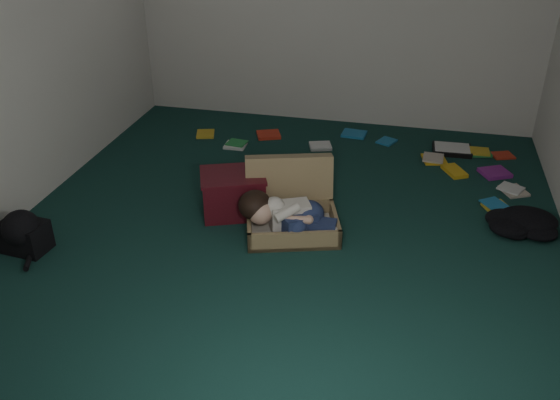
% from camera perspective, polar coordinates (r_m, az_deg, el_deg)
% --- Properties ---
extents(floor, '(4.50, 4.50, 0.00)m').
position_cam_1_polar(floor, '(4.34, 0.45, -3.09)').
color(floor, '#12332D').
rests_on(floor, ground).
extents(wall_front, '(4.50, 0.00, 4.50)m').
position_cam_1_polar(wall_front, '(1.85, -14.92, -5.37)').
color(wall_front, silver).
rests_on(wall_front, ground).
extents(wall_left, '(0.00, 4.50, 4.50)m').
position_cam_1_polar(wall_left, '(4.65, -25.09, 13.95)').
color(wall_left, silver).
rests_on(wall_left, ground).
extents(suitcase, '(0.81, 0.80, 0.48)m').
position_cam_1_polar(suitcase, '(4.36, 1.05, -0.73)').
color(suitcase, '#917A50').
rests_on(suitcase, floor).
extents(person, '(0.73, 0.37, 0.30)m').
position_cam_1_polar(person, '(4.19, 0.62, -1.39)').
color(person, beige).
rests_on(person, suitcase).
extents(maroon_bin, '(0.58, 0.53, 0.33)m').
position_cam_1_polar(maroon_bin, '(4.51, -4.51, 0.65)').
color(maroon_bin, '#490F17').
rests_on(maroon_bin, floor).
extents(backpack, '(0.42, 0.35, 0.23)m').
position_cam_1_polar(backpack, '(4.45, -23.41, -3.13)').
color(backpack, black).
rests_on(backpack, floor).
extents(clothing_pile, '(0.52, 0.46, 0.14)m').
position_cam_1_polar(clothing_pile, '(4.67, 22.46, -1.98)').
color(clothing_pile, black).
rests_on(clothing_pile, floor).
extents(paper_tray, '(0.36, 0.28, 0.05)m').
position_cam_1_polar(paper_tray, '(5.79, 16.22, 4.69)').
color(paper_tray, black).
rests_on(paper_tray, floor).
extents(book_scatter, '(3.08, 1.77, 0.02)m').
position_cam_1_polar(book_scatter, '(5.48, 11.24, 3.77)').
color(book_scatter, gold).
rests_on(book_scatter, floor).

